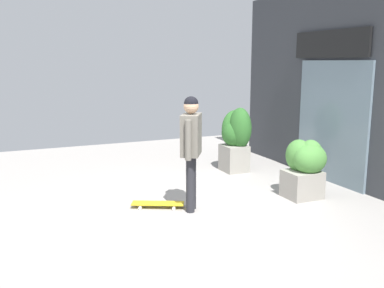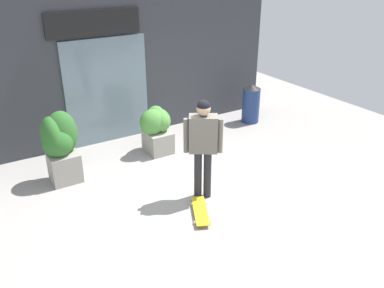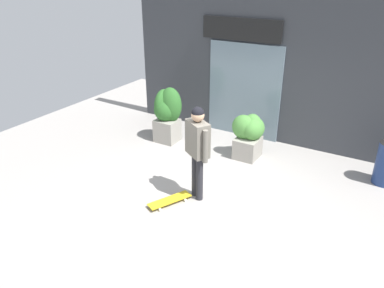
% 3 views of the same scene
% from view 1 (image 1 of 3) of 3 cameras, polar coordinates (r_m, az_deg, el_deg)
% --- Properties ---
extents(ground_plane, '(12.00, 12.00, 0.00)m').
position_cam_1_polar(ground_plane, '(6.55, 0.09, -9.22)').
color(ground_plane, '#9E9993').
extents(building_facade, '(7.15, 0.31, 3.67)m').
position_cam_1_polar(building_facade, '(8.04, 21.86, 7.02)').
color(building_facade, '#383A3F').
rests_on(building_facade, ground_plane).
extents(skateboarder, '(0.56, 0.47, 1.75)m').
position_cam_1_polar(skateboarder, '(6.40, -0.12, 0.40)').
color(skateboarder, '#28282D').
rests_on(skateboarder, ground_plane).
extents(skateboard, '(0.55, 0.83, 0.08)m').
position_cam_1_polar(skateboard, '(6.80, -4.58, -7.91)').
color(skateboard, gold).
rests_on(skateboard, ground_plane).
extents(planter_box_left, '(0.69, 0.66, 0.98)m').
position_cam_1_polar(planter_box_left, '(7.39, 14.86, -2.64)').
color(planter_box_left, gray).
rests_on(planter_box_left, ground_plane).
extents(planter_box_right, '(0.66, 0.60, 1.33)m').
position_cam_1_polar(planter_box_right, '(8.92, 5.89, 1.12)').
color(planter_box_right, gray).
rests_on(planter_box_right, ground_plane).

